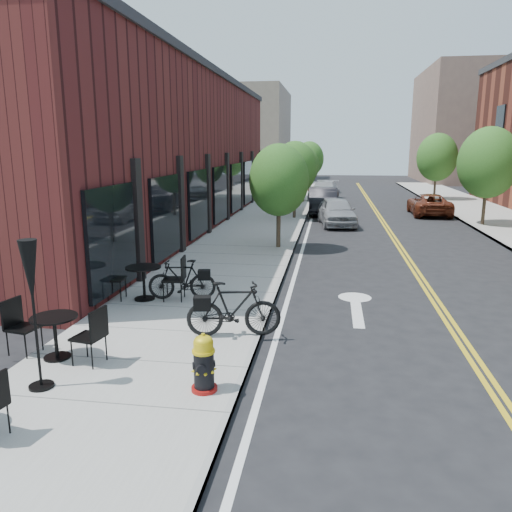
{
  "coord_description": "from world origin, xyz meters",
  "views": [
    {
      "loc": [
        1.32,
        -9.3,
        3.82
      ],
      "look_at": [
        -0.59,
        3.33,
        1.0
      ],
      "focal_mm": 35.0,
      "sensor_mm": 36.0,
      "label": 1
    }
  ],
  "objects_px": {
    "patio_umbrella": "(31,283)",
    "parked_car_b": "(323,201)",
    "bicycle_right": "(234,309)",
    "fire_hydrant": "(204,364)",
    "bicycle_left": "(182,280)",
    "bistro_set_c": "(144,278)",
    "bistro_set_b": "(55,331)",
    "parked_car_a": "(337,212)",
    "parked_car_c": "(324,191)",
    "parked_car_far": "(429,204)"
  },
  "relations": [
    {
      "from": "fire_hydrant",
      "to": "bicycle_left",
      "type": "relative_size",
      "value": 0.56
    },
    {
      "from": "patio_umbrella",
      "to": "parked_car_b",
      "type": "distance_m",
      "value": 22.75
    },
    {
      "from": "fire_hydrant",
      "to": "bicycle_left",
      "type": "bearing_deg",
      "value": 87.63
    },
    {
      "from": "bistro_set_c",
      "to": "parked_car_a",
      "type": "xyz_separation_m",
      "value": [
        4.77,
        13.44,
        0.02
      ]
    },
    {
      "from": "parked_car_b",
      "to": "parked_car_c",
      "type": "height_order",
      "value": "parked_car_b"
    },
    {
      "from": "parked_car_far",
      "to": "parked_car_b",
      "type": "bearing_deg",
      "value": 3.25
    },
    {
      "from": "patio_umbrella",
      "to": "parked_car_a",
      "type": "height_order",
      "value": "patio_umbrella"
    },
    {
      "from": "parked_car_c",
      "to": "bistro_set_b",
      "type": "bearing_deg",
      "value": -92.75
    },
    {
      "from": "parked_car_a",
      "to": "bistro_set_b",
      "type": "bearing_deg",
      "value": -114.22
    },
    {
      "from": "fire_hydrant",
      "to": "bistro_set_b",
      "type": "xyz_separation_m",
      "value": [
        -2.9,
        0.79,
        0.07
      ]
    },
    {
      "from": "fire_hydrant",
      "to": "patio_umbrella",
      "type": "distance_m",
      "value": 2.86
    },
    {
      "from": "bistro_set_b",
      "to": "parked_car_a",
      "type": "xyz_separation_m",
      "value": [
        5.04,
        17.01,
        0.06
      ]
    },
    {
      "from": "bicycle_right",
      "to": "parked_car_b",
      "type": "bearing_deg",
      "value": -15.6
    },
    {
      "from": "bicycle_right",
      "to": "parked_car_c",
      "type": "distance_m",
      "value": 27.23
    },
    {
      "from": "bicycle_left",
      "to": "parked_car_b",
      "type": "relative_size",
      "value": 0.36
    },
    {
      "from": "bicycle_right",
      "to": "patio_umbrella",
      "type": "height_order",
      "value": "patio_umbrella"
    },
    {
      "from": "bicycle_right",
      "to": "parked_car_b",
      "type": "height_order",
      "value": "parked_car_b"
    },
    {
      "from": "parked_car_far",
      "to": "bicycle_right",
      "type": "bearing_deg",
      "value": 70.62
    },
    {
      "from": "bicycle_right",
      "to": "parked_car_b",
      "type": "xyz_separation_m",
      "value": [
        1.35,
        19.81,
        0.07
      ]
    },
    {
      "from": "patio_umbrella",
      "to": "parked_car_b",
      "type": "height_order",
      "value": "patio_umbrella"
    },
    {
      "from": "parked_car_c",
      "to": "parked_car_far",
      "type": "xyz_separation_m",
      "value": [
        5.99,
        -7.12,
        -0.08
      ]
    },
    {
      "from": "bistro_set_c",
      "to": "parked_car_c",
      "type": "bearing_deg",
      "value": 74.47
    },
    {
      "from": "patio_umbrella",
      "to": "parked_car_b",
      "type": "xyz_separation_m",
      "value": [
        3.93,
        22.38,
        -1.06
      ]
    },
    {
      "from": "fire_hydrant",
      "to": "parked_car_a",
      "type": "height_order",
      "value": "parked_car_a"
    },
    {
      "from": "parked_car_a",
      "to": "parked_car_b",
      "type": "relative_size",
      "value": 0.88
    },
    {
      "from": "patio_umbrella",
      "to": "fire_hydrant",
      "type": "bearing_deg",
      "value": 6.39
    },
    {
      "from": "parked_car_a",
      "to": "bicycle_left",
      "type": "bearing_deg",
      "value": -113.89
    },
    {
      "from": "bicycle_left",
      "to": "parked_car_far",
      "type": "bearing_deg",
      "value": 143.67
    },
    {
      "from": "bicycle_left",
      "to": "parked_car_c",
      "type": "bearing_deg",
      "value": 163.58
    },
    {
      "from": "parked_car_c",
      "to": "parked_car_b",
      "type": "bearing_deg",
      "value": -84.06
    },
    {
      "from": "bicycle_left",
      "to": "parked_car_far",
      "type": "distance_m",
      "value": 20.01
    },
    {
      "from": "bicycle_right",
      "to": "patio_umbrella",
      "type": "xyz_separation_m",
      "value": [
        -2.58,
        -2.58,
        1.13
      ]
    },
    {
      "from": "bistro_set_b",
      "to": "patio_umbrella",
      "type": "bearing_deg",
      "value": -62.25
    },
    {
      "from": "fire_hydrant",
      "to": "bistro_set_b",
      "type": "distance_m",
      "value": 3.01
    },
    {
      "from": "bicycle_right",
      "to": "parked_car_a",
      "type": "xyz_separation_m",
      "value": [
        2.11,
        15.5,
        0.0
      ]
    },
    {
      "from": "patio_umbrella",
      "to": "parked_car_a",
      "type": "bearing_deg",
      "value": 75.46
    },
    {
      "from": "parked_car_c",
      "to": "parked_car_far",
      "type": "bearing_deg",
      "value": -44.27
    },
    {
      "from": "patio_umbrella",
      "to": "parked_car_b",
      "type": "bearing_deg",
      "value": 80.05
    },
    {
      "from": "bistro_set_b",
      "to": "patio_umbrella",
      "type": "distance_m",
      "value": 1.63
    },
    {
      "from": "bicycle_right",
      "to": "patio_umbrella",
      "type": "distance_m",
      "value": 3.81
    },
    {
      "from": "parked_car_a",
      "to": "bicycle_right",
      "type": "bearing_deg",
      "value": -105.48
    },
    {
      "from": "fire_hydrant",
      "to": "bistro_set_c",
      "type": "height_order",
      "value": "bistro_set_c"
    },
    {
      "from": "fire_hydrant",
      "to": "parked_car_a",
      "type": "xyz_separation_m",
      "value": [
        2.13,
        17.79,
        0.12
      ]
    },
    {
      "from": "bistro_set_b",
      "to": "parked_car_b",
      "type": "relative_size",
      "value": 0.42
    },
    {
      "from": "bicycle_left",
      "to": "parked_car_b",
      "type": "distance_m",
      "value": 17.85
    },
    {
      "from": "parked_car_far",
      "to": "parked_car_a",
      "type": "bearing_deg",
      "value": 42.0
    },
    {
      "from": "parked_car_b",
      "to": "bistro_set_b",
      "type": "bearing_deg",
      "value": -103.82
    },
    {
      "from": "patio_umbrella",
      "to": "parked_car_c",
      "type": "relative_size",
      "value": 0.5
    },
    {
      "from": "bistro_set_c",
      "to": "parked_car_b",
      "type": "relative_size",
      "value": 0.45
    },
    {
      "from": "bistro_set_c",
      "to": "parked_car_c",
      "type": "relative_size",
      "value": 0.43
    }
  ]
}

